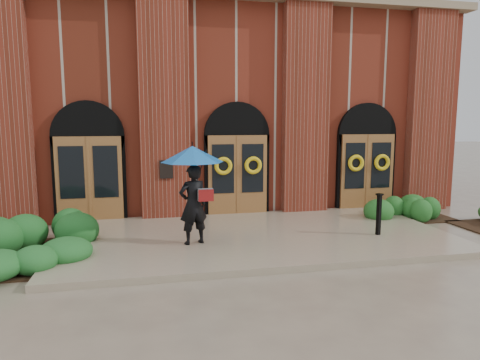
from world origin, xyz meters
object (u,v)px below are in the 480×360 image
object	(u,v)px
man_with_umbrella	(193,176)
hedge_wall_right	(408,209)
metal_post	(379,213)
hedge_wall_left	(33,232)

from	to	relation	value
man_with_umbrella	hedge_wall_right	world-z (taller)	man_with_umbrella
metal_post	hedge_wall_left	world-z (taller)	metal_post
hedge_wall_left	metal_post	bearing A→B (deg)	-7.39
man_with_umbrella	hedge_wall_left	size ratio (longest dim) A/B	0.75
metal_post	hedge_wall_right	world-z (taller)	metal_post
man_with_umbrella	hedge_wall_left	bearing A→B (deg)	-30.39
hedge_wall_left	hedge_wall_right	distance (m)	10.81
metal_post	hedge_wall_left	size ratio (longest dim) A/B	0.34
metal_post	man_with_umbrella	bearing A→B (deg)	177.88
man_with_umbrella	hedge_wall_left	xyz separation A→B (m)	(-3.84, 0.94, -1.40)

